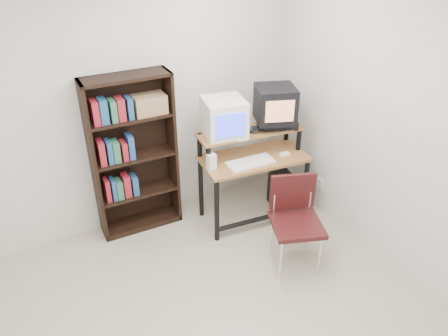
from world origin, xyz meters
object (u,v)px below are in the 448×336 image
pc_tower (284,193)px  computer_desk (253,161)px  crt_monitor (224,118)px  crt_tv (275,104)px  school_chair (295,213)px  bookshelf (133,153)px

pc_tower → computer_desk: bearing=176.9°
crt_monitor → crt_tv: 0.54m
computer_desk → school_chair: bearing=-86.7°
crt_tv → pc_tower: (0.10, -0.13, -1.02)m
school_chair → bookshelf: bookshelf is taller
computer_desk → crt_monitor: size_ratio=2.47×
crt_tv → school_chair: (-0.33, -0.83, -0.69)m
computer_desk → crt_monitor: bearing=155.3°
computer_desk → bookshelf: bearing=164.4°
bookshelf → school_chair: bearing=-47.6°
computer_desk → pc_tower: size_ratio=2.53×
school_chair → bookshelf: bearing=151.2°
crt_tv → bookshelf: bookshelf is taller
school_chair → crt_monitor: bearing=123.2°
computer_desk → bookshelf: (-1.09, 0.47, 0.17)m
computer_desk → school_chair: computer_desk is taller
computer_desk → school_chair: size_ratio=1.31×
crt_tv → crt_monitor: bearing=-170.5°
pc_tower → school_chair: 0.88m
school_chair → bookshelf: 1.66m
crt_monitor → crt_tv: crt_tv is taller
crt_monitor → computer_desk: bearing=-20.2°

